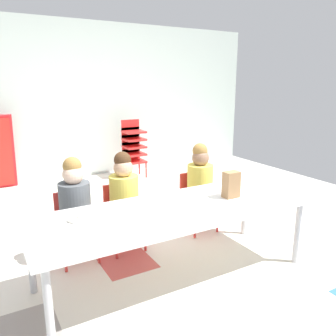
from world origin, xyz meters
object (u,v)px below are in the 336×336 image
(craft_table, at_px, (175,213))
(paper_plate_near_edge, at_px, (75,221))
(paper_bag_brown, at_px, (231,185))
(seated_child_far_right, at_px, (200,179))
(seated_child_middle_seat, at_px, (124,192))
(seated_child_near_camera, at_px, (75,200))
(donut_powdered_on_plate, at_px, (75,219))
(kid_chair_red_stack, at_px, (133,145))
(paper_plate_center_table, at_px, (112,220))

(craft_table, distance_m, paper_plate_near_edge, 0.74)
(paper_bag_brown, bearing_deg, seated_child_far_right, 78.90)
(seated_child_middle_seat, bearing_deg, craft_table, -75.04)
(seated_child_near_camera, distance_m, donut_powdered_on_plate, 0.53)
(craft_table, xyz_separation_m, kid_chair_red_stack, (0.94, 2.88, -0.02))
(seated_child_far_right, height_order, kid_chair_red_stack, seated_child_far_right)
(craft_table, xyz_separation_m, paper_bag_brown, (0.54, -0.01, 0.15))
(paper_plate_near_edge, bearing_deg, craft_table, -8.47)
(seated_child_near_camera, xyz_separation_m, paper_plate_center_table, (0.10, -0.61, 0.03))
(kid_chair_red_stack, relative_size, paper_bag_brown, 4.18)
(seated_child_near_camera, bearing_deg, paper_bag_brown, -28.94)
(seated_child_near_camera, relative_size, paper_plate_center_table, 5.10)
(kid_chair_red_stack, bearing_deg, seated_child_far_right, -96.99)
(craft_table, bearing_deg, donut_powdered_on_plate, 171.53)
(seated_child_far_right, distance_m, kid_chair_red_stack, 2.28)
(seated_child_near_camera, distance_m, seated_child_far_right, 1.26)
(seated_child_far_right, bearing_deg, kid_chair_red_stack, 83.01)
(craft_table, distance_m, seated_child_near_camera, 0.86)
(seated_child_middle_seat, xyz_separation_m, paper_bag_brown, (0.70, -0.63, 0.13))
(craft_table, height_order, seated_child_middle_seat, seated_child_middle_seat)
(kid_chair_red_stack, bearing_deg, paper_plate_near_edge, -121.07)
(donut_powdered_on_plate, bearing_deg, kid_chair_red_stack, 58.93)
(seated_child_near_camera, bearing_deg, seated_child_far_right, 0.00)
(seated_child_far_right, height_order, paper_bag_brown, seated_child_far_right)
(seated_child_middle_seat, distance_m, seated_child_far_right, 0.82)
(kid_chair_red_stack, bearing_deg, donut_powdered_on_plate, -121.07)
(paper_plate_center_table, height_order, donut_powdered_on_plate, donut_powdered_on_plate)
(paper_plate_near_edge, bearing_deg, paper_bag_brown, -5.53)
(kid_chair_red_stack, height_order, paper_bag_brown, kid_chair_red_stack)
(paper_plate_near_edge, bearing_deg, kid_chair_red_stack, 58.93)
(seated_child_far_right, xyz_separation_m, kid_chair_red_stack, (0.28, 2.26, -0.04))
(kid_chair_red_stack, distance_m, paper_bag_brown, 2.93)
(seated_child_far_right, xyz_separation_m, paper_bag_brown, (-0.12, -0.63, 0.13))
(seated_child_far_right, relative_size, paper_plate_center_table, 5.10)
(paper_plate_near_edge, height_order, paper_plate_center_table, same)
(craft_table, bearing_deg, kid_chair_red_stack, 71.99)
(paper_plate_near_edge, height_order, donut_powdered_on_plate, donut_powdered_on_plate)
(kid_chair_red_stack, bearing_deg, craft_table, -108.01)
(kid_chair_red_stack, distance_m, paper_plate_center_table, 3.21)
(paper_bag_brown, distance_m, paper_plate_center_table, 1.04)
(seated_child_middle_seat, distance_m, kid_chair_red_stack, 2.52)
(paper_plate_near_edge, bearing_deg, paper_plate_center_table, -23.03)
(seated_child_middle_seat, relative_size, seated_child_far_right, 1.00)
(paper_plate_center_table, bearing_deg, seated_child_middle_seat, 60.87)
(craft_table, distance_m, seated_child_far_right, 0.90)
(seated_child_far_right, bearing_deg, paper_plate_center_table, -152.46)
(kid_chair_red_stack, distance_m, donut_powdered_on_plate, 3.24)
(paper_bag_brown, xyz_separation_m, donut_powdered_on_plate, (-1.27, 0.12, -0.09))
(craft_table, relative_size, seated_child_far_right, 2.39)
(paper_plate_center_table, xyz_separation_m, donut_powdered_on_plate, (-0.23, 0.10, 0.02))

